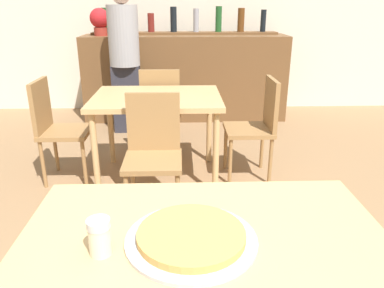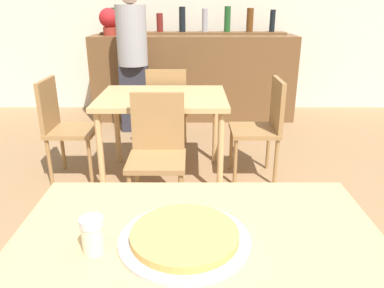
{
  "view_description": "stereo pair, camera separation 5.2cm",
  "coord_description": "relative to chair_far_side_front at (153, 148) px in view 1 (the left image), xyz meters",
  "views": [
    {
      "loc": [
        -0.07,
        -1.01,
        1.46
      ],
      "look_at": [
        -0.02,
        0.55,
        0.87
      ],
      "focal_mm": 35.0,
      "sensor_mm": 36.0,
      "label": 1
    },
    {
      "loc": [
        -0.02,
        -1.01,
        1.46
      ],
      "look_at": [
        -0.02,
        0.55,
        0.87
      ],
      "focal_mm": 35.0,
      "sensor_mm": 36.0,
      "label": 2
    }
  ],
  "objects": [
    {
      "name": "wall_back",
      "position": [
        0.27,
        2.96,
        0.9
      ],
      "size": [
        8.0,
        0.05,
        2.8
      ],
      "color": "silver",
      "rests_on": "ground_plane"
    },
    {
      "name": "dining_table_near",
      "position": [
        0.27,
        -1.46,
        0.18
      ],
      "size": [
        1.17,
        0.74,
        0.77
      ],
      "color": "tan",
      "rests_on": "ground_plane"
    },
    {
      "name": "dining_table_far",
      "position": [
        0.0,
        0.58,
        0.15
      ],
      "size": [
        1.06,
        0.81,
        0.74
      ],
      "color": "tan",
      "rests_on": "ground_plane"
    },
    {
      "name": "bar_counter",
      "position": [
        0.27,
        2.46,
        0.03
      ],
      "size": [
        2.6,
        0.56,
        1.07
      ],
      "color": "brown",
      "rests_on": "ground_plane"
    },
    {
      "name": "bar_back_shelf",
      "position": [
        0.26,
        2.6,
        0.66
      ],
      "size": [
        2.39,
        0.24,
        0.34
      ],
      "color": "brown",
      "rests_on": "bar_counter"
    },
    {
      "name": "chair_far_side_front",
      "position": [
        0.0,
        0.0,
        0.0
      ],
      "size": [
        0.4,
        0.4,
        0.88
      ],
      "color": "olive",
      "rests_on": "ground_plane"
    },
    {
      "name": "chair_far_side_back",
      "position": [
        0.0,
        1.15,
        0.0
      ],
      "size": [
        0.4,
        0.4,
        0.88
      ],
      "rotation": [
        0.0,
        0.0,
        3.14
      ],
      "color": "olive",
      "rests_on": "ground_plane"
    },
    {
      "name": "chair_far_side_left",
      "position": [
        -0.86,
        0.58,
        0.0
      ],
      "size": [
        0.4,
        0.4,
        0.88
      ],
      "rotation": [
        0.0,
        0.0,
        1.57
      ],
      "color": "olive",
      "rests_on": "ground_plane"
    },
    {
      "name": "chair_far_side_right",
      "position": [
        0.86,
        0.58,
        0.0
      ],
      "size": [
        0.4,
        0.4,
        0.88
      ],
      "rotation": [
        0.0,
        0.0,
        -1.57
      ],
      "color": "olive",
      "rests_on": "ground_plane"
    },
    {
      "name": "pizza_tray",
      "position": [
        0.22,
        -1.49,
        0.28
      ],
      "size": [
        0.41,
        0.41,
        0.04
      ],
      "color": "#B7B7BC",
      "rests_on": "dining_table_near"
    },
    {
      "name": "cheese_shaker",
      "position": [
        -0.04,
        -1.54,
        0.33
      ],
      "size": [
        0.07,
        0.07,
        0.11
      ],
      "color": "beige",
      "rests_on": "dining_table_near"
    },
    {
      "name": "person_standing",
      "position": [
        -0.43,
        1.88,
        0.38
      ],
      "size": [
        0.34,
        0.34,
        1.64
      ],
      "color": "#2D2D38",
      "rests_on": "ground_plane"
    },
    {
      "name": "potted_plant",
      "position": [
        -0.78,
        2.41,
        0.75
      ],
      "size": [
        0.24,
        0.24,
        0.33
      ],
      "color": "maroon",
      "rests_on": "bar_counter"
    }
  ]
}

